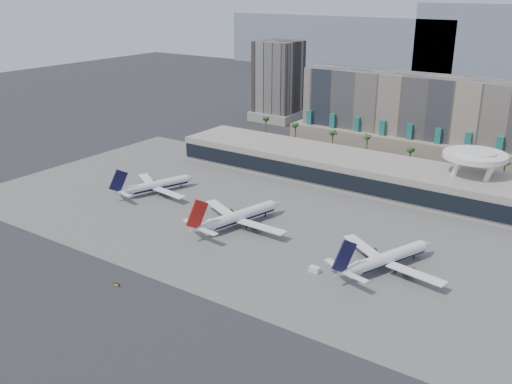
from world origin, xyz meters
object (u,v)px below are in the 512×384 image
Objects in this scene: airliner_right at (387,258)px; service_vehicle_a at (212,223)px; airliner_left at (156,185)px; airliner_centre at (239,216)px; service_vehicle_b at (315,269)px; taxiway_sign at (117,285)px.

service_vehicle_a is at bearing -154.75° from airliner_right.
airliner_left is 0.87× the size of airliner_centre.
service_vehicle_b is (-18.00, -14.88, -2.95)m from airliner_right.
airliner_right is 68.71m from service_vehicle_a.
airliner_centre reaches higher than airliner_right.
airliner_centre reaches higher than service_vehicle_a.
service_vehicle_a reaches higher than taxiway_sign.
airliner_left is 9.64× the size of service_vehicle_a.
airliner_centre is at bearing 11.66° from service_vehicle_a.
service_vehicle_a is (-8.68, -5.18, -2.99)m from airliner_centre.
airliner_centre is (51.67, -9.06, 0.42)m from airliner_left.
airliner_left is 19.14× the size of taxiway_sign.
service_vehicle_b is at bearing 4.99° from airliner_left.
airliner_left is at bearing 171.65° from service_vehicle_b.
airliner_right is at bearing 14.78° from airliner_left.
service_vehicle_b is 1.72× the size of taxiway_sign.
service_vehicle_a is at bearing 84.08° from taxiway_sign.
service_vehicle_b is at bearing 31.55° from taxiway_sign.
service_vehicle_a is (42.99, -14.24, -2.57)m from airliner_left.
airliner_centre is 59.87m from airliner_right.
taxiway_sign is (48.02, -67.41, -3.11)m from airliner_left.
airliner_centre is 21.97× the size of taxiway_sign.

